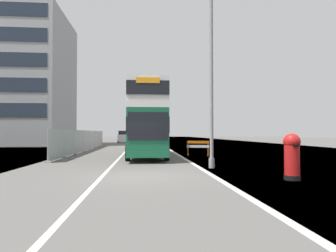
{
  "coord_description": "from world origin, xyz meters",
  "views": [
    {
      "loc": [
        0.08,
        -12.39,
        1.75
      ],
      "look_at": [
        1.68,
        6.48,
        2.2
      ],
      "focal_mm": 32.09,
      "sensor_mm": 36.0,
      "label": 1
    }
  ],
  "objects_px": {
    "car_receding_mid": "(146,138)",
    "car_receding_far": "(124,137)",
    "red_pillar_postbox": "(292,154)",
    "roadworks_barrier": "(198,146)",
    "double_decker_bus": "(147,120)",
    "lamppost_foreground": "(211,83)",
    "car_oncoming_near": "(146,138)"
  },
  "relations": [
    {
      "from": "car_receding_mid",
      "to": "car_receding_far",
      "type": "height_order",
      "value": "car_receding_far"
    },
    {
      "from": "red_pillar_postbox",
      "to": "roadworks_barrier",
      "type": "xyz_separation_m",
      "value": [
        -1.36,
        11.81,
        -0.22
      ]
    },
    {
      "from": "red_pillar_postbox",
      "to": "car_receding_far",
      "type": "height_order",
      "value": "car_receding_far"
    },
    {
      "from": "double_decker_bus",
      "to": "car_receding_mid",
      "type": "xyz_separation_m",
      "value": [
        0.15,
        26.07,
        -1.69
      ]
    },
    {
      "from": "car_receding_mid",
      "to": "car_receding_far",
      "type": "relative_size",
      "value": 0.89
    },
    {
      "from": "lamppost_foreground",
      "to": "car_oncoming_near",
      "type": "distance_m",
      "value": 27.88
    },
    {
      "from": "red_pillar_postbox",
      "to": "roadworks_barrier",
      "type": "bearing_deg",
      "value": 96.57
    },
    {
      "from": "double_decker_bus",
      "to": "car_receding_far",
      "type": "xyz_separation_m",
      "value": [
        -3.83,
        33.41,
        -1.67
      ]
    },
    {
      "from": "roadworks_barrier",
      "to": "car_receding_far",
      "type": "xyz_separation_m",
      "value": [
        -7.71,
        33.14,
        0.3
      ]
    },
    {
      "from": "double_decker_bus",
      "to": "red_pillar_postbox",
      "type": "distance_m",
      "value": 12.81
    },
    {
      "from": "car_receding_mid",
      "to": "roadworks_barrier",
      "type": "bearing_deg",
      "value": -81.77
    },
    {
      "from": "car_receding_mid",
      "to": "car_receding_far",
      "type": "xyz_separation_m",
      "value": [
        -3.97,
        7.33,
        0.02
      ]
    },
    {
      "from": "double_decker_bus",
      "to": "car_receding_mid",
      "type": "bearing_deg",
      "value": 89.68
    },
    {
      "from": "red_pillar_postbox",
      "to": "double_decker_bus",
      "type": "bearing_deg",
      "value": 114.42
    },
    {
      "from": "double_decker_bus",
      "to": "lamppost_foreground",
      "type": "distance_m",
      "value": 8.34
    },
    {
      "from": "double_decker_bus",
      "to": "red_pillar_postbox",
      "type": "bearing_deg",
      "value": -65.58
    },
    {
      "from": "red_pillar_postbox",
      "to": "car_oncoming_near",
      "type": "height_order",
      "value": "car_oncoming_near"
    },
    {
      "from": "roadworks_barrier",
      "to": "car_oncoming_near",
      "type": "xyz_separation_m",
      "value": [
        -3.71,
        19.71,
        0.31
      ]
    },
    {
      "from": "roadworks_barrier",
      "to": "car_receding_far",
      "type": "bearing_deg",
      "value": 103.1
    },
    {
      "from": "lamppost_foreground",
      "to": "red_pillar_postbox",
      "type": "height_order",
      "value": "lamppost_foreground"
    },
    {
      "from": "car_oncoming_near",
      "to": "lamppost_foreground",
      "type": "bearing_deg",
      "value": -83.9
    },
    {
      "from": "roadworks_barrier",
      "to": "car_receding_far",
      "type": "distance_m",
      "value": 34.03
    },
    {
      "from": "lamppost_foreground",
      "to": "car_oncoming_near",
      "type": "xyz_separation_m",
      "value": [
        -2.94,
        27.54,
        -3.23
      ]
    },
    {
      "from": "car_receding_mid",
      "to": "car_oncoming_near",
      "type": "bearing_deg",
      "value": -89.75
    },
    {
      "from": "lamppost_foreground",
      "to": "car_receding_mid",
      "type": "height_order",
      "value": "lamppost_foreground"
    },
    {
      "from": "red_pillar_postbox",
      "to": "car_receding_far",
      "type": "xyz_separation_m",
      "value": [
        -9.07,
        44.96,
        0.08
      ]
    },
    {
      "from": "red_pillar_postbox",
      "to": "lamppost_foreground",
      "type": "bearing_deg",
      "value": 118.09
    },
    {
      "from": "lamppost_foreground",
      "to": "red_pillar_postbox",
      "type": "bearing_deg",
      "value": -61.91
    },
    {
      "from": "red_pillar_postbox",
      "to": "car_receding_mid",
      "type": "bearing_deg",
      "value": 97.71
    },
    {
      "from": "lamppost_foreground",
      "to": "car_oncoming_near",
      "type": "height_order",
      "value": "lamppost_foreground"
    },
    {
      "from": "lamppost_foreground",
      "to": "red_pillar_postbox",
      "type": "xyz_separation_m",
      "value": [
        2.12,
        -3.98,
        -3.33
      ]
    },
    {
      "from": "car_receding_far",
      "to": "car_oncoming_near",
      "type": "bearing_deg",
      "value": -73.42
    }
  ]
}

